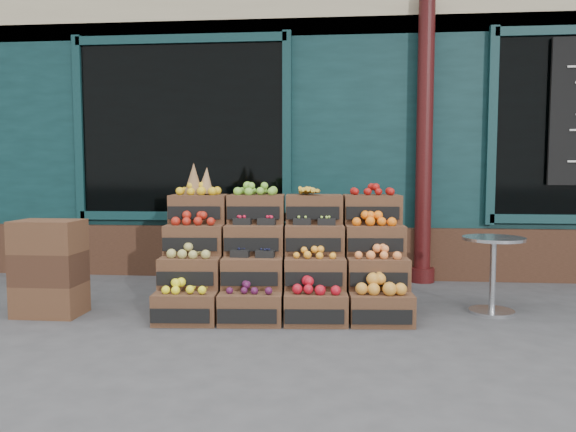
{
  "coord_description": "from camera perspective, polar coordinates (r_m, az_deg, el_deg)",
  "views": [
    {
      "loc": [
        0.28,
        -4.36,
        1.28
      ],
      "look_at": [
        -0.2,
        0.7,
        0.85
      ],
      "focal_mm": 35.0,
      "sensor_mm": 36.0,
      "label": 1
    }
  ],
  "objects": [
    {
      "name": "shop_facade",
      "position": [
        9.54,
        3.79,
        11.53
      ],
      "size": [
        12.0,
        6.24,
        4.8
      ],
      "color": "#0D2A2C",
      "rests_on": "ground"
    },
    {
      "name": "spare_crates",
      "position": [
        5.33,
        -23.09,
        -4.87
      ],
      "size": [
        0.56,
        0.39,
        0.83
      ],
      "rotation": [
        0.0,
        0.0,
        -0.01
      ],
      "color": "#4B2E1D",
      "rests_on": "ground"
    },
    {
      "name": "bistro_table",
      "position": [
        5.29,
        20.1,
        -4.78
      ],
      "size": [
        0.54,
        0.54,
        0.68
      ],
      "rotation": [
        0.0,
        0.0,
        -0.39
      ],
      "color": "silver",
      "rests_on": "ground"
    },
    {
      "name": "ground",
      "position": [
        4.55,
        1.71,
        -11.5
      ],
      "size": [
        60.0,
        60.0,
        0.0
      ],
      "primitive_type": "plane",
      "color": "#3C3C3F",
      "rests_on": "ground"
    },
    {
      "name": "crate_display",
      "position": [
        5.08,
        -0.41,
        -5.0
      ],
      "size": [
        2.2,
        1.19,
        1.34
      ],
      "rotation": [
        0.0,
        0.0,
        0.07
      ],
      "color": "#4B2E1D",
      "rests_on": "ground"
    },
    {
      "name": "shopkeeper",
      "position": [
        7.66,
        -11.81,
        3.34
      ],
      "size": [
        0.82,
        0.55,
        2.19
      ],
      "primitive_type": "imported",
      "rotation": [
        0.0,
        0.0,
        3.1
      ],
      "color": "#1C6232",
      "rests_on": "ground"
    }
  ]
}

